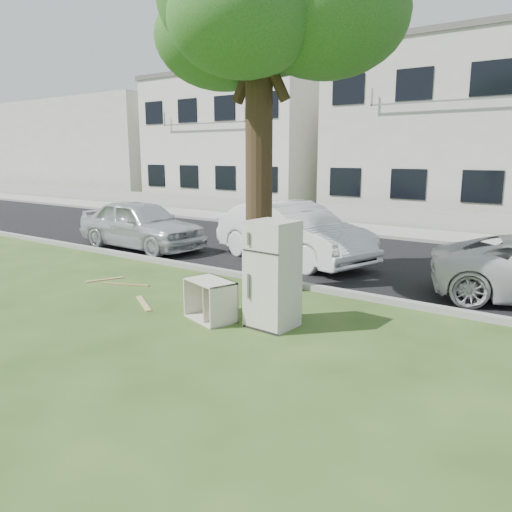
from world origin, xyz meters
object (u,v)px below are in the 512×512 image
Objects in this scene: cabinet at (210,300)px; car_center at (292,232)px; car_left at (141,224)px; fridge at (272,274)px.

cabinet is 0.19× the size of car_center.
car_center is 4.70m from car_left.
fridge reaches higher than car_left.
fridge is 7.78m from car_left.
car_left is at bearing 165.21° from cabinet.
car_left is (-4.58, -1.06, -0.04)m from car_center.
fridge is 5.10m from car_center.
car_left is (-5.95, 3.78, 0.38)m from cabinet.
fridge is 0.41× the size of car_left.
car_left is at bearing 157.32° from fridge.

